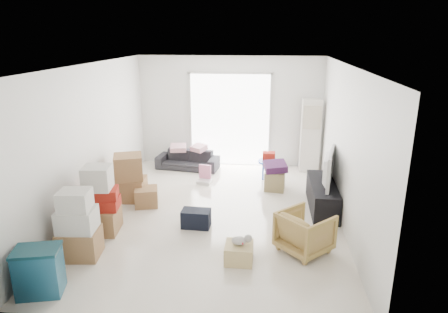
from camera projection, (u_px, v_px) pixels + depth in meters
room_shell at (214, 143)px, 7.01m from camera, size 4.98×6.48×3.18m
sliding_door at (230, 116)px, 9.87m from camera, size 2.10×0.04×2.33m
ac_tower at (310, 136)px, 9.46m from camera, size 0.45×0.30×1.75m
tv_console at (322, 196)px, 7.56m from camera, size 0.46×1.53×0.51m
television at (323, 180)px, 7.46m from camera, size 0.86×1.22×0.14m
sofa at (188, 157)px, 9.80m from camera, size 1.56×0.63×0.59m
pillow_left at (178, 143)px, 9.70m from camera, size 0.47×0.40×0.13m
pillow_right at (199, 143)px, 9.70m from camera, size 0.40×0.38×0.11m
armchair at (305, 230)px, 6.03m from camera, size 0.94×0.94×0.71m
storage_bins at (39, 271)px, 5.05m from camera, size 0.63×0.51×0.64m
box_stack_a at (78, 228)px, 5.85m from camera, size 0.62×0.54×1.06m
box_stack_b at (100, 204)px, 6.61m from camera, size 0.67×0.62×1.15m
box_stack_c at (129, 178)px, 7.90m from camera, size 0.68×0.68×0.93m
loose_box at (146, 197)px, 7.71m from camera, size 0.52×0.52×0.35m
duffel_bag at (196, 218)px, 6.85m from camera, size 0.50×0.31×0.31m
ottoman at (275, 180)px, 8.49m from camera, size 0.45×0.45×0.41m
blanket at (275, 168)px, 8.41m from camera, size 0.52×0.52×0.14m
kids_table at (269, 160)px, 9.09m from camera, size 0.49×0.49×0.62m
toy_walker at (205, 178)px, 8.91m from camera, size 0.33×0.30×0.39m
wood_crate at (239, 253)px, 5.82m from camera, size 0.41×0.41×0.27m
plush_bunny at (241, 240)px, 5.77m from camera, size 0.30×0.17×0.15m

